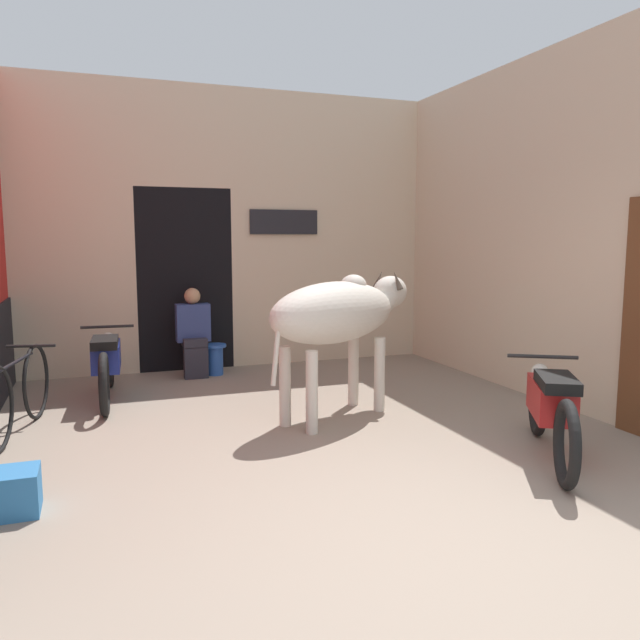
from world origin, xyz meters
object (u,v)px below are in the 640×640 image
object	(u,v)px
bicycle	(18,393)
crate	(2,494)
motorcycle_far	(107,361)
plastic_stool	(215,358)
shopkeeper_seated	(194,331)
cow	(340,313)
motorcycle_near	(551,406)

from	to	relation	value
bicycle	crate	world-z (taller)	bicycle
motorcycle_far	plastic_stool	xyz separation A→B (m)	(1.33, 0.88, -0.21)
shopkeeper_seated	cow	bearing A→B (deg)	-65.11
motorcycle_near	motorcycle_far	distance (m)	4.50
bicycle	shopkeeper_seated	bearing A→B (deg)	45.52
plastic_stool	crate	size ratio (longest dim) A/B	0.90
shopkeeper_seated	plastic_stool	size ratio (longest dim) A/B	2.83
motorcycle_near	crate	distance (m)	3.98
bicycle	motorcycle_far	bearing A→B (deg)	52.22
crate	shopkeeper_seated	bearing A→B (deg)	64.15
cow	shopkeeper_seated	bearing A→B (deg)	114.89
motorcycle_far	crate	world-z (taller)	motorcycle_far
shopkeeper_seated	crate	size ratio (longest dim) A/B	2.55
motorcycle_far	crate	xyz separation A→B (m)	(-0.69, -2.76, -0.29)
motorcycle_near	plastic_stool	xyz separation A→B (m)	(-1.93, 3.98, -0.21)
motorcycle_far	shopkeeper_seated	xyz separation A→B (m)	(1.07, 0.88, 0.15)
motorcycle_near	bicycle	size ratio (longest dim) A/B	0.95
motorcycle_near	motorcycle_far	bearing A→B (deg)	136.42
motorcycle_far	shopkeeper_seated	world-z (taller)	shopkeeper_seated
motorcycle_far	bicycle	size ratio (longest dim) A/B	1.11
motorcycle_near	bicycle	bearing A→B (deg)	152.30
bicycle	crate	size ratio (longest dim) A/B	3.92
cow	crate	size ratio (longest dim) A/B	4.37
motorcycle_far	bicycle	bearing A→B (deg)	-127.78
cow	motorcycle_far	xyz separation A→B (m)	(-2.13, 1.43, -0.59)
cow	motorcycle_near	xyz separation A→B (m)	(1.12, -1.67, -0.60)
shopkeeper_seated	crate	xyz separation A→B (m)	(-1.76, -3.64, -0.44)
crate	bicycle	bearing A→B (deg)	92.28
shopkeeper_seated	motorcycle_near	bearing A→B (deg)	-61.15
cow	crate	world-z (taller)	cow
plastic_stool	motorcycle_near	bearing A→B (deg)	-64.15
cow	motorcycle_near	size ratio (longest dim) A/B	1.18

